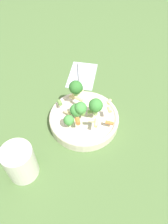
% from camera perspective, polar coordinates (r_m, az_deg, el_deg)
% --- Properties ---
extents(ground_plane, '(3.00, 3.00, 0.00)m').
position_cam_1_polar(ground_plane, '(0.76, 0.00, -2.70)').
color(ground_plane, '#4C6B38').
extents(bowl, '(0.24, 0.24, 0.04)m').
position_cam_1_polar(bowl, '(0.75, 0.00, -1.74)').
color(bowl, beige).
rests_on(bowl, ground_plane).
extents(pasta_salad, '(0.20, 0.17, 0.10)m').
position_cam_1_polar(pasta_salad, '(0.70, -0.73, 2.25)').
color(pasta_salad, '#8CB766').
rests_on(pasta_salad, bowl).
extents(cup, '(0.09, 0.09, 0.12)m').
position_cam_1_polar(cup, '(0.64, -16.37, -12.41)').
color(cup, silver).
rests_on(cup, ground_plane).
extents(napkin, '(0.19, 0.20, 0.01)m').
position_cam_1_polar(napkin, '(0.93, -0.48, 9.61)').
color(napkin, '#B2BCC6').
rests_on(napkin, ground_plane).
extents(spoon, '(0.14, 0.12, 0.01)m').
position_cam_1_polar(spoon, '(0.89, -1.20, 8.28)').
color(spoon, silver).
rests_on(spoon, napkin).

